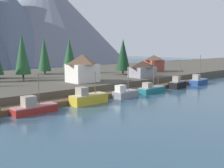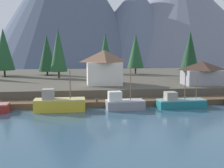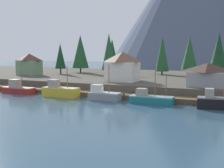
# 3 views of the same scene
# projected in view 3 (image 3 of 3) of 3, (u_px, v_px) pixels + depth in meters

# --- Properties ---
(ground_plane) EXTENTS (400.00, 400.00, 1.00)m
(ground_plane) POSITION_uv_depth(u_px,v_px,m) (139.00, 90.00, 78.79)
(ground_plane) COLOR #335166
(dock) EXTENTS (80.00, 4.00, 1.60)m
(dock) POSITION_uv_depth(u_px,v_px,m) (110.00, 95.00, 62.51)
(dock) COLOR brown
(dock) RESTS_ON ground_plane
(shoreline_bank) EXTENTS (400.00, 56.00, 2.50)m
(shoreline_bank) POSITION_uv_depth(u_px,v_px,m) (152.00, 80.00, 89.37)
(shoreline_bank) COLOR #4C473D
(shoreline_bank) RESTS_ON ground_plane
(mountain_west_peak) EXTENTS (106.27, 106.27, 84.51)m
(mountain_west_peak) POSITION_uv_depth(u_px,v_px,m) (187.00, 3.00, 194.13)
(mountain_west_peak) COLOR #4C566B
(mountain_west_peak) RESTS_ON ground_plane
(fishing_boat_red) EXTENTS (8.22, 2.74, 7.10)m
(fishing_boat_red) POSITION_uv_depth(u_px,v_px,m) (18.00, 89.00, 68.96)
(fishing_boat_red) COLOR maroon
(fishing_boat_red) RESTS_ON ground_plane
(fishing_boat_yellow) EXTENTS (8.21, 3.00, 6.71)m
(fishing_boat_yellow) POSITION_uv_depth(u_px,v_px,m) (60.00, 91.00, 63.59)
(fishing_boat_yellow) COLOR gold
(fishing_boat_yellow) RESTS_ON ground_plane
(fishing_boat_grey) EXTENTS (6.47, 3.18, 7.27)m
(fishing_boat_grey) POSITION_uv_depth(u_px,v_px,m) (103.00, 95.00, 58.94)
(fishing_boat_grey) COLOR gray
(fishing_boat_grey) RESTS_ON ground_plane
(fishing_boat_teal) EXTENTS (8.28, 2.98, 8.18)m
(fishing_boat_teal) POSITION_uv_depth(u_px,v_px,m) (150.00, 99.00, 54.83)
(fishing_boat_teal) COLOR #196B70
(fishing_boat_teal) RESTS_ON ground_plane
(fishing_boat_black) EXTENTS (6.45, 3.31, 7.71)m
(fishing_boat_black) POSITION_uv_depth(u_px,v_px,m) (215.00, 102.00, 49.67)
(fishing_boat_black) COLOR black
(fishing_boat_black) RESTS_ON ground_plane
(house_green) EXTENTS (7.49, 4.68, 6.80)m
(house_green) POSITION_uv_depth(u_px,v_px,m) (29.00, 64.00, 91.57)
(house_green) COLOR #6B8E66
(house_green) RESTS_ON shoreline_bank
(house_grey) EXTENTS (8.13, 5.54, 5.01)m
(house_grey) POSITION_uv_depth(u_px,v_px,m) (208.00, 75.00, 60.35)
(house_grey) COLOR gray
(house_grey) RESTS_ON shoreline_bank
(house_white) EXTENTS (7.58, 6.40, 7.36)m
(house_white) POSITION_uv_depth(u_px,v_px,m) (122.00, 66.00, 71.76)
(house_white) COLOR silver
(house_white) RESTS_ON shoreline_bank
(conifer_near_left) EXTENTS (5.86, 5.86, 13.27)m
(conifer_near_left) POSITION_uv_depth(u_px,v_px,m) (80.00, 52.00, 102.40)
(conifer_near_left) COLOR #4C3823
(conifer_near_left) RESTS_ON shoreline_bank
(conifer_near_right) EXTENTS (3.59, 3.59, 10.12)m
(conifer_near_right) POSITION_uv_depth(u_px,v_px,m) (60.00, 56.00, 96.08)
(conifer_near_right) COLOR #4C3823
(conifer_near_right) RESTS_ON shoreline_bank
(conifer_mid_left) EXTENTS (4.92, 4.92, 11.89)m
(conifer_mid_left) POSITION_uv_depth(u_px,v_px,m) (219.00, 55.00, 68.09)
(conifer_mid_left) COLOR #4C3823
(conifer_mid_left) RESTS_ON shoreline_bank
(conifer_mid_right) EXTENTS (5.06, 5.06, 11.68)m
(conifer_mid_right) POSITION_uv_depth(u_px,v_px,m) (112.00, 55.00, 99.11)
(conifer_mid_right) COLOR #4C3823
(conifer_mid_right) RESTS_ON shoreline_bank
(conifer_back_left) EXTENTS (4.98, 4.98, 12.05)m
(conifer_back_left) POSITION_uv_depth(u_px,v_px,m) (190.00, 53.00, 87.62)
(conifer_back_left) COLOR #4C3823
(conifer_back_left) RESTS_ON shoreline_bank
(conifer_back_right) EXTENTS (4.41, 4.41, 12.92)m
(conifer_back_right) POSITION_uv_depth(u_px,v_px,m) (109.00, 52.00, 87.93)
(conifer_back_right) COLOR #4C3823
(conifer_back_right) RESTS_ON shoreline_bank
(conifer_centre) EXTENTS (4.43, 4.43, 12.49)m
(conifer_centre) POSITION_uv_depth(u_px,v_px,m) (162.00, 54.00, 93.11)
(conifer_centre) COLOR #4C3823
(conifer_centre) RESTS_ON shoreline_bank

